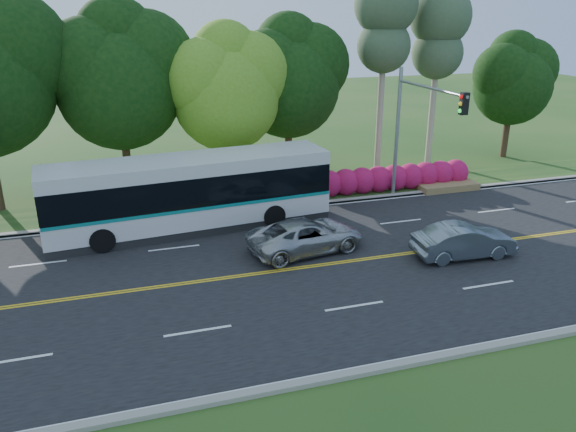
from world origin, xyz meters
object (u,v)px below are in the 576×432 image
object	(u,v)px
transit_bus	(190,194)
suv	(306,236)
traffic_signal	(416,118)
sedan	(464,241)

from	to	relation	value
transit_bus	suv	size ratio (longest dim) A/B	2.63
traffic_signal	transit_bus	xyz separation A→B (m)	(-11.40, 0.24, -2.96)
transit_bus	sedan	xyz separation A→B (m)	(10.43, -6.61, -0.99)
traffic_signal	transit_bus	bearing A→B (deg)	178.79
transit_bus	suv	distance (m)	6.05
transit_bus	suv	world-z (taller)	transit_bus
traffic_signal	sedan	distance (m)	7.56
traffic_signal	transit_bus	distance (m)	11.78
sedan	traffic_signal	bearing A→B (deg)	-5.94
sedan	suv	xyz separation A→B (m)	(-6.10, 2.50, -0.00)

